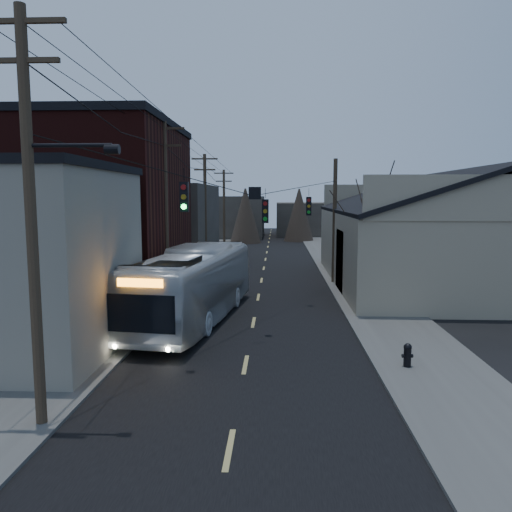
{
  "coord_description": "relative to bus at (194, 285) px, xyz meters",
  "views": [
    {
      "loc": [
        1.11,
        -9.13,
        5.96
      ],
      "look_at": [
        0.05,
        15.66,
        3.0
      ],
      "focal_mm": 35.0,
      "sensor_mm": 36.0,
      "label": 1
    }
  ],
  "objects": [
    {
      "name": "fire_hydrant",
      "position": [
        8.51,
        -6.49,
        -1.2
      ],
      "size": [
        0.39,
        0.28,
        0.82
      ],
      "rotation": [
        0.0,
        0.0,
        0.05
      ],
      "color": "black",
      "rests_on": "sidewalk_right"
    },
    {
      "name": "ground",
      "position": [
        2.89,
        -14.23,
        -1.76
      ],
      "size": [
        160.0,
        160.0,
        0.0
      ],
      "primitive_type": "plane",
      "color": "black",
      "rests_on": "ground"
    },
    {
      "name": "bus",
      "position": [
        0.0,
        0.0,
        0.0
      ],
      "size": [
        4.65,
        12.91,
        3.52
      ],
      "primitive_type": "imported",
      "rotation": [
        0.0,
        0.0,
        3.0
      ],
      "color": "#B2B9BF",
      "rests_on": "ground"
    },
    {
      "name": "utility_lines",
      "position": [
        -0.23,
        9.91,
        3.2
      ],
      "size": [
        11.24,
        45.28,
        10.5
      ],
      "color": "#382B1E",
      "rests_on": "ground"
    },
    {
      "name": "warehouse",
      "position": [
        15.89,
        10.77,
        0.94
      ],
      "size": [
        16.16,
        20.6,
        7.73
      ],
      "color": "gray",
      "rests_on": "ground"
    },
    {
      "name": "sidewalk_right",
      "position": [
        9.39,
        15.77,
        -1.7
      ],
      "size": [
        4.0,
        110.0,
        0.12
      ],
      "primitive_type": "cube",
      "color": "#474744",
      "rests_on": "ground"
    },
    {
      "name": "building_left_far",
      "position": [
        -6.61,
        21.77,
        1.74
      ],
      "size": [
        9.0,
        14.0,
        7.0
      ],
      "primitive_type": "cube",
      "color": "#38322C",
      "rests_on": "ground"
    },
    {
      "name": "road_surface",
      "position": [
        2.89,
        15.77,
        -1.75
      ],
      "size": [
        9.0,
        110.0,
        0.02
      ],
      "primitive_type": "cube",
      "color": "black",
      "rests_on": "ground"
    },
    {
      "name": "building_clapboard",
      "position": [
        -6.11,
        -5.23,
        1.74
      ],
      "size": [
        8.0,
        8.0,
        7.0
      ],
      "primitive_type": "cube",
      "color": "gray",
      "rests_on": "ground"
    },
    {
      "name": "building_brick",
      "position": [
        -7.11,
        5.77,
        3.24
      ],
      "size": [
        10.0,
        12.0,
        10.0
      ],
      "primitive_type": "cube",
      "color": "black",
      "rests_on": "ground"
    },
    {
      "name": "bare_tree",
      "position": [
        9.39,
        5.77,
        1.84
      ],
      "size": [
        0.4,
        0.4,
        7.2
      ],
      "primitive_type": "cone",
      "color": "black",
      "rests_on": "ground"
    },
    {
      "name": "parked_car",
      "position": [
        -0.11,
        14.66,
        -1.02
      ],
      "size": [
        2.02,
        4.61,
        1.47
      ],
      "primitive_type": "imported",
      "rotation": [
        0.0,
        0.0,
        -0.1
      ],
      "color": "#B8BBC0",
      "rests_on": "ground"
    },
    {
      "name": "sidewalk_left",
      "position": [
        -3.61,
        15.77,
        -1.7
      ],
      "size": [
        4.0,
        110.0,
        0.12
      ],
      "primitive_type": "cube",
      "color": "#474744",
      "rests_on": "ground"
    },
    {
      "name": "building_far_right",
      "position": [
        9.89,
        55.77,
        0.74
      ],
      "size": [
        12.0,
        14.0,
        5.0
      ],
      "primitive_type": "cube",
      "color": "#38322C",
      "rests_on": "ground"
    },
    {
      "name": "building_far_left",
      "position": [
        -3.11,
        50.77,
        1.24
      ],
      "size": [
        10.0,
        12.0,
        6.0
      ],
      "primitive_type": "cube",
      "color": "#38322C",
      "rests_on": "ground"
    }
  ]
}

